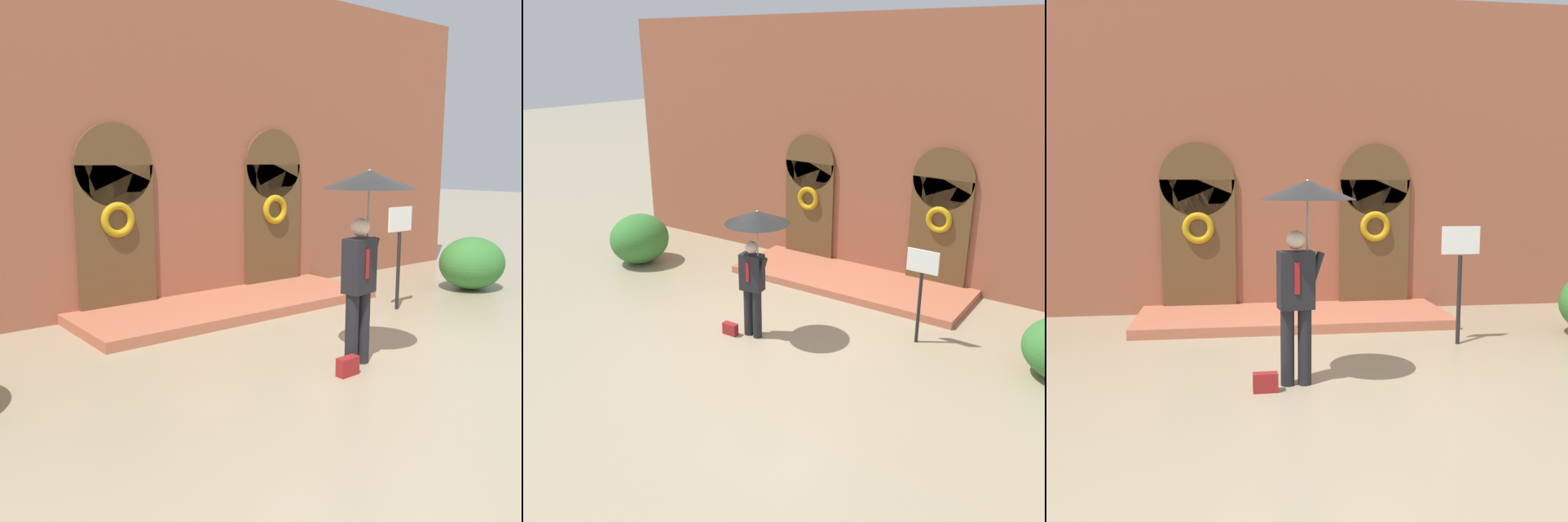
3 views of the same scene
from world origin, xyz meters
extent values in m
plane|color=tan|center=(0.00, 0.00, 0.00)|extent=(80.00, 80.00, 0.00)
cube|color=#9E563D|center=(0.00, 4.20, 2.80)|extent=(14.00, 0.50, 5.60)
cube|color=brown|center=(-1.60, 3.91, 1.20)|extent=(1.30, 0.08, 2.40)
cylinder|color=brown|center=(-1.60, 3.91, 2.40)|extent=(1.30, 0.08, 1.30)
cube|color=brown|center=(1.60, 3.91, 1.20)|extent=(1.30, 0.08, 2.40)
cylinder|color=brown|center=(1.60, 3.91, 2.40)|extent=(1.30, 0.08, 1.30)
torus|color=#C69314|center=(-1.60, 3.84, 1.55)|extent=(0.56, 0.12, 0.56)
torus|color=#C69314|center=(1.60, 3.84, 1.55)|extent=(0.56, 0.12, 0.56)
cube|color=#B56346|center=(0.00, 3.05, 0.08)|extent=(5.20, 1.80, 0.16)
cylinder|color=black|center=(-0.41, -0.07, 0.45)|extent=(0.16, 0.16, 0.90)
cylinder|color=black|center=(-0.21, -0.07, 0.45)|extent=(0.16, 0.16, 0.90)
cube|color=black|center=(-0.31, -0.07, 1.23)|extent=(0.43, 0.29, 0.66)
cube|color=#A51919|center=(-0.31, -0.20, 1.27)|extent=(0.06, 0.02, 0.36)
sphere|color=beige|center=(-0.31, -0.07, 1.69)|extent=(0.22, 0.22, 0.22)
cylinder|color=black|center=(-0.09, -0.07, 1.33)|extent=(0.22, 0.09, 0.46)
cylinder|color=gray|center=(-0.17, -0.07, 1.65)|extent=(0.02, 0.02, 0.98)
cone|color=black|center=(-0.17, -0.07, 2.25)|extent=(1.10, 1.10, 0.22)
cone|color=white|center=(-0.17, -0.07, 2.27)|extent=(0.61, 0.61, 0.20)
cube|color=maroon|center=(-0.68, -0.27, 0.11)|extent=(0.28, 0.13, 0.22)
cylinder|color=black|center=(2.23, 1.37, 0.65)|extent=(0.06, 0.06, 1.30)
cube|color=white|center=(2.23, 1.37, 1.52)|extent=(0.56, 0.03, 0.40)
camera|label=1|loc=(-5.44, -4.71, 2.46)|focal=40.00mm
camera|label=2|loc=(5.45, -7.54, 4.92)|focal=40.00mm
camera|label=3|loc=(-1.03, -6.54, 2.30)|focal=40.00mm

